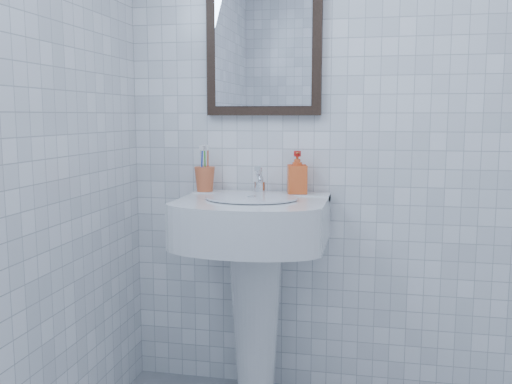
# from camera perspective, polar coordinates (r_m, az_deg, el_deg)

# --- Properties ---
(wall_back) EXTENTS (2.20, 0.02, 2.50)m
(wall_back) POSITION_cam_1_polar(r_m,az_deg,el_deg) (2.48, 12.27, 7.73)
(wall_back) COLOR white
(wall_back) RESTS_ON ground
(washbasin) EXTENTS (0.60, 0.44, 0.92)m
(washbasin) POSITION_cam_1_polar(r_m,az_deg,el_deg) (2.40, -0.16, -7.45)
(washbasin) COLOR white
(washbasin) RESTS_ON ground
(faucet) EXTENTS (0.05, 0.11, 0.12)m
(faucet) POSITION_cam_1_polar(r_m,az_deg,el_deg) (2.44, 0.36, 1.00)
(faucet) COLOR silver
(faucet) RESTS_ON washbasin
(toothbrush_cup) EXTENTS (0.12, 0.12, 0.11)m
(toothbrush_cup) POSITION_cam_1_polar(r_m,az_deg,el_deg) (2.51, -5.15, 1.30)
(toothbrush_cup) COLOR #D45F35
(toothbrush_cup) RESTS_ON washbasin
(soap_dispenser) EXTENTS (0.10, 0.10, 0.18)m
(soap_dispenser) POSITION_cam_1_polar(r_m,az_deg,el_deg) (2.43, 4.14, 1.97)
(soap_dispenser) COLOR red
(soap_dispenser) RESTS_ON washbasin
(wall_mirror) EXTENTS (0.50, 0.04, 0.62)m
(wall_mirror) POSITION_cam_1_polar(r_m,az_deg,el_deg) (2.52, 0.76, 14.73)
(wall_mirror) COLOR black
(wall_mirror) RESTS_ON wall_back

